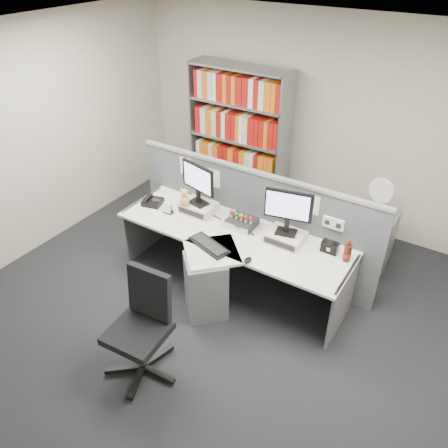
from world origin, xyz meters
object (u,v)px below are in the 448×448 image
Objects in this scene: office_chair at (143,323)px; desk at (221,262)px; desktop_pc at (242,223)px; keyboard at (209,245)px; monitor_right at (288,209)px; shelving_unit at (239,141)px; monitor_left at (198,181)px; desk_phone at (152,202)px; filing_cabinet at (370,241)px; cola_bottle at (347,253)px; mouse at (248,260)px; desk_calendar at (168,209)px; desk_fan at (381,193)px; speaker at (330,247)px.

desk is at bearing 86.80° from office_chair.
keyboard is at bearing -99.83° from desktop_pc.
monitor_right is 2.06m from shelving_unit.
monitor_left reaches higher than desk_phone.
shelving_unit reaches higher than filing_cabinet.
monitor_left is at bearing 17.15° from desk_phone.
office_chair is (-1.26, -1.58, -0.27)m from cola_bottle.
mouse is 1.16m from office_chair.
desk_calendar reaches higher than desk_phone.
desk_fan reaches higher than office_chair.
speaker is (0.98, 0.07, 0.02)m from desktop_pc.
shelving_unit is 4.11× the size of desk_fan.
mouse is (0.94, -0.51, -0.37)m from monitor_left.
monitor_left reaches higher than desk.
filing_cabinet is (2.02, 1.24, -0.43)m from desk_calendar.
cola_bottle reaches higher than speaker.
monitor_left is 2.16m from filing_cabinet.
desk_fan reaches higher than filing_cabinet.
mouse is 0.15× the size of filing_cabinet.
desk_phone is (-1.65, -0.17, -0.36)m from monitor_right.
monitor_left is 1.51m from shelving_unit.
shelving_unit is (-1.90, 1.39, 0.20)m from speaker.
filing_cabinet is (1.18, 1.02, -0.41)m from desktop_pc.
desk is 1.30× the size of shelving_unit.
desk is 0.90m from desk_calendar.
desk is 0.49m from desktop_pc.
keyboard is at bearing -140.51° from monitor_right.
desk_calendar is 0.13× the size of office_chair.
desk_phone is at bearing -173.47° from speaker.
desk is at bearing -130.61° from filing_cabinet.
desk_phone is (-1.12, -0.17, -0.01)m from desktop_pc.
desk_phone is 1.66m from shelving_unit.
desktop_pc is at bearing 86.86° from office_chair.
monitor_left is at bearing -180.00° from monitor_right.
desktop_pc is at bearing -175.86° from speaker.
keyboard is 1.04× the size of desk_fan.
desk_calendar is 1.70m from shelving_unit.
shelving_unit is 2.15m from desk_fan.
desk_phone is 1.04× the size of cola_bottle.
office_chair is at bearing -123.28° from speaker.
cola_bottle is at bearing 51.40° from office_chair.
filing_cabinet is (2.10, -0.45, -0.63)m from shelving_unit.
office_chair is at bearing -111.49° from monitor_right.
shelving_unit is 3.16m from office_chair.
desk_fan is at bearing 62.05° from mouse.
monitor_left is 1.77m from cola_bottle.
desk_phone is (-1.10, 0.21, 0.30)m from desk.
desk_fan is at bearing -12.08° from shelving_unit.
office_chair is (-1.07, -1.63, -0.23)m from speaker.
filing_cabinet is (0.20, 0.95, -0.43)m from speaker.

